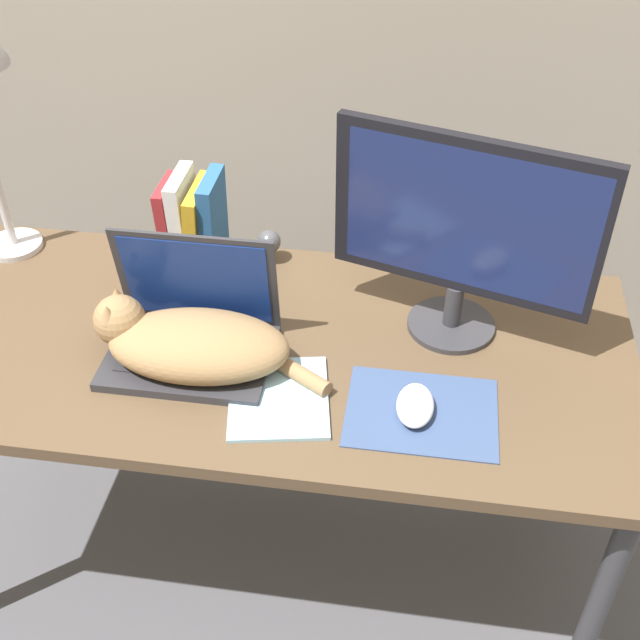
# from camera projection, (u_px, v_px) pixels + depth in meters

# --- Properties ---
(desk) EXTENTS (1.50, 0.68, 0.71)m
(desk) POSITION_uv_depth(u_px,v_px,m) (262.00, 368.00, 1.66)
(desk) COLOR brown
(desk) RESTS_ON ground_plane
(laptop) EXTENTS (0.32, 0.23, 0.24)m
(laptop) POSITION_uv_depth(u_px,v_px,m) (192.00, 333.00, 1.56)
(laptop) COLOR #2D2D33
(laptop) RESTS_ON desk
(cat) EXTENTS (0.47, 0.20, 0.14)m
(cat) POSITION_uv_depth(u_px,v_px,m) (190.00, 343.00, 1.53)
(cat) COLOR #99754C
(cat) RESTS_ON desk
(external_monitor) EXTENTS (0.50, 0.18, 0.43)m
(external_monitor) POSITION_uv_depth(u_px,v_px,m) (464.00, 230.00, 1.50)
(external_monitor) COLOR #333338
(external_monitor) RESTS_ON desk
(mousepad) EXTENTS (0.28, 0.21, 0.00)m
(mousepad) POSITION_uv_depth(u_px,v_px,m) (422.00, 412.00, 1.46)
(mousepad) COLOR #384C75
(mousepad) RESTS_ON desk
(computer_mouse) EXTENTS (0.07, 0.11, 0.03)m
(computer_mouse) POSITION_uv_depth(u_px,v_px,m) (415.00, 405.00, 1.45)
(computer_mouse) COLOR silver
(computer_mouse) RESTS_ON mousepad
(book_row) EXTENTS (0.13, 0.15, 0.23)m
(book_row) POSITION_uv_depth(u_px,v_px,m) (194.00, 226.00, 1.75)
(book_row) COLOR maroon
(book_row) RESTS_ON desk
(notepad) EXTENTS (0.22, 0.24, 0.01)m
(notepad) POSITION_uv_depth(u_px,v_px,m) (279.00, 398.00, 1.49)
(notepad) COLOR #99C6E0
(notepad) RESTS_ON desk
(webcam) EXTENTS (0.05, 0.05, 0.08)m
(webcam) POSITION_uv_depth(u_px,v_px,m) (269.00, 243.00, 1.81)
(webcam) COLOR #232328
(webcam) RESTS_ON desk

